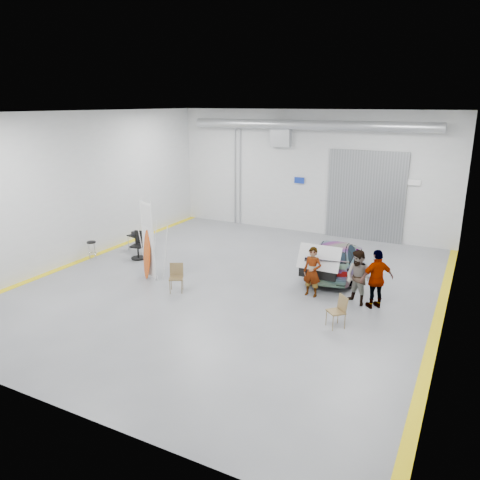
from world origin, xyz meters
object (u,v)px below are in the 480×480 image
at_px(surfboard_display, 149,247).
at_px(work_table, 138,236).
at_px(person_a, 312,272).
at_px(shop_stool, 92,250).
at_px(office_chair, 139,247).
at_px(folding_chair_far, 336,318).
at_px(person_c, 377,279).
at_px(folding_chair_near, 177,283).
at_px(sedan_car, 335,257).
at_px(person_b, 358,278).

height_order(surfboard_display, work_table, surfboard_display).
xyz_separation_m(person_a, shop_stool, (-9.42, -0.48, -0.48)).
bearing_deg(office_chair, folding_chair_far, -23.27).
distance_m(person_a, shop_stool, 9.44).
relative_size(person_c, work_table, 1.59).
height_order(person_a, shop_stool, person_a).
distance_m(person_a, folding_chair_near, 4.66).
bearing_deg(person_a, sedan_car, 93.34).
bearing_deg(office_chair, person_b, -11.52).
distance_m(folding_chair_near, work_table, 5.13).
distance_m(person_a, surfboard_display, 5.94).
distance_m(surfboard_display, folding_chair_far, 7.27).
height_order(person_c, surfboard_display, surfboard_display).
height_order(sedan_car, surfboard_display, surfboard_display).
bearing_deg(surfboard_display, person_b, 33.96).
xyz_separation_m(person_b, folding_chair_near, (-5.79, -1.81, -0.60)).
relative_size(person_b, surfboard_display, 0.59).
bearing_deg(person_c, shop_stool, -38.80).
relative_size(surfboard_display, folding_chair_far, 3.21).
relative_size(person_c, office_chair, 1.69).
xyz_separation_m(surfboard_display, shop_stool, (-3.62, 0.76, -0.86)).
bearing_deg(work_table, surfboard_display, -44.14).
bearing_deg(folding_chair_near, office_chair, 117.83).
relative_size(person_a, surfboard_display, 0.56).
xyz_separation_m(folding_chair_near, folding_chair_far, (5.64, -0.10, -0.01)).
xyz_separation_m(person_a, office_chair, (-7.71, 0.48, -0.35)).
xyz_separation_m(person_c, work_table, (-10.48, 1.24, -0.27)).
height_order(shop_stool, work_table, work_table).
relative_size(folding_chair_near, shop_stool, 1.29).
distance_m(person_c, shop_stool, 11.55).
xyz_separation_m(sedan_car, work_table, (-8.44, -1.24, 0.07)).
height_order(person_a, person_c, person_c).
height_order(person_a, person_b, person_b).
relative_size(person_b, work_table, 1.49).
height_order(surfboard_display, shop_stool, surfboard_display).
bearing_deg(folding_chair_far, person_a, 170.20).
xyz_separation_m(person_a, folding_chair_far, (1.38, -1.89, -0.56)).
xyz_separation_m(sedan_car, folding_chair_far, (1.31, -4.39, -0.33)).
relative_size(surfboard_display, shop_stool, 4.04).
bearing_deg(folding_chair_near, folding_chair_far, -29.84).
bearing_deg(work_table, folding_chair_near, -36.59).
bearing_deg(person_c, folding_chair_near, -25.43).
xyz_separation_m(person_a, person_c, (2.11, 0.02, 0.11)).
bearing_deg(shop_stool, sedan_car, 17.40).
bearing_deg(shop_stool, surfboard_display, -11.81).
bearing_deg(person_b, shop_stool, -152.48).
distance_m(person_a, office_chair, 7.74).
bearing_deg(person_b, person_a, -154.42).
relative_size(person_c, surfboard_display, 0.63).
bearing_deg(folding_chair_far, person_b, 129.69).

